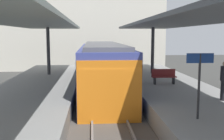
# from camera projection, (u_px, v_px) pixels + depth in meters

# --- Properties ---
(ground_plane) EXTENTS (80.00, 80.00, 0.00)m
(ground_plane) POSITION_uv_depth(u_px,v_px,m) (108.00, 119.00, 12.18)
(ground_plane) COLOR #383835
(platform_left) EXTENTS (4.40, 28.00, 1.00)m
(platform_left) POSITION_uv_depth(u_px,v_px,m) (22.00, 110.00, 11.83)
(platform_left) COLOR gray
(platform_left) RESTS_ON ground_plane
(platform_right) EXTENTS (4.40, 28.00, 1.00)m
(platform_right) POSITION_uv_depth(u_px,v_px,m) (189.00, 107.00, 12.41)
(platform_right) COLOR gray
(platform_right) RESTS_ON ground_plane
(track_ballast) EXTENTS (3.20, 28.00, 0.20)m
(track_ballast) POSITION_uv_depth(u_px,v_px,m) (108.00, 117.00, 12.17)
(track_ballast) COLOR #4C4742
(track_ballast) RESTS_ON ground_plane
(rail_near_side) EXTENTS (0.08, 28.00, 0.14)m
(rail_near_side) POSITION_uv_depth(u_px,v_px,m) (92.00, 114.00, 12.09)
(rail_near_side) COLOR slate
(rail_near_side) RESTS_ON track_ballast
(rail_far_side) EXTENTS (0.08, 28.00, 0.14)m
(rail_far_side) POSITION_uv_depth(u_px,v_px,m) (124.00, 113.00, 12.20)
(rail_far_side) COLOR slate
(rail_far_side) RESTS_ON track_ballast
(commuter_train) EXTENTS (2.78, 13.01, 3.10)m
(commuter_train) POSITION_uv_depth(u_px,v_px,m) (103.00, 68.00, 17.20)
(commuter_train) COLOR #38428C
(commuter_train) RESTS_ON track_ballast
(canopy_left) EXTENTS (4.18, 21.00, 3.54)m
(canopy_left) POSITION_uv_depth(u_px,v_px,m) (26.00, 22.00, 12.72)
(canopy_left) COLOR #333335
(canopy_left) RESTS_ON platform_left
(canopy_right) EXTENTS (4.18, 21.00, 3.56)m
(canopy_right) POSITION_uv_depth(u_px,v_px,m) (182.00, 23.00, 13.30)
(canopy_right) COLOR #333335
(canopy_right) RESTS_ON platform_right
(platform_bench) EXTENTS (1.40, 0.41, 0.86)m
(platform_bench) POSITION_uv_depth(u_px,v_px,m) (164.00, 76.00, 15.48)
(platform_bench) COLOR black
(platform_bench) RESTS_ON platform_right
(platform_sign) EXTENTS (0.90, 0.08, 2.21)m
(platform_sign) POSITION_uv_depth(u_px,v_px,m) (200.00, 71.00, 8.79)
(platform_sign) COLOR #262628
(platform_sign) RESTS_ON platform_right
(passenger_near_bench) EXTENTS (0.36, 0.36, 1.71)m
(passenger_near_bench) POSITION_uv_depth(u_px,v_px,m) (224.00, 80.00, 11.46)
(passenger_near_bench) COLOR #232328
(passenger_near_bench) RESTS_ON platform_right
(station_building_backdrop) EXTENTS (18.00, 6.00, 11.00)m
(station_building_backdrop) POSITION_uv_depth(u_px,v_px,m) (83.00, 21.00, 31.14)
(station_building_backdrop) COLOR beige
(station_building_backdrop) RESTS_ON ground_plane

